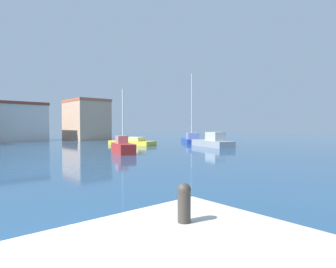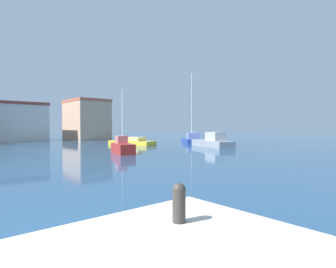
{
  "view_description": "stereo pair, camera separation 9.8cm",
  "coord_description": "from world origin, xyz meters",
  "px_view_note": "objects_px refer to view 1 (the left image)",
  "views": [
    {
      "loc": [
        -2.13,
        -5.16,
        2.63
      ],
      "look_at": [
        22.19,
        23.16,
        1.63
      ],
      "focal_mm": 29.74,
      "sensor_mm": 36.0,
      "label": 1
    },
    {
      "loc": [
        -2.05,
        -5.22,
        2.63
      ],
      "look_at": [
        22.19,
        23.16,
        1.63
      ],
      "focal_mm": 29.74,
      "sensor_mm": 36.0,
      "label": 2
    }
  ],
  "objects_px": {
    "sailboat_blue_far_right": "(192,139)",
    "sailboat_red_behind_lamppost": "(123,147)",
    "mooring_bollard": "(184,201)",
    "motorboat_grey_distant_east": "(213,142)",
    "motorboat_yellow_distant_north": "(132,142)"
  },
  "relations": [
    {
      "from": "motorboat_yellow_distant_north",
      "to": "motorboat_grey_distant_east",
      "type": "xyz_separation_m",
      "value": [
        5.92,
        -9.95,
        0.23
      ]
    },
    {
      "from": "sailboat_red_behind_lamppost",
      "to": "motorboat_yellow_distant_north",
      "type": "bearing_deg",
      "value": 52.39
    },
    {
      "from": "mooring_bollard",
      "to": "sailboat_blue_far_right",
      "type": "height_order",
      "value": "sailboat_blue_far_right"
    },
    {
      "from": "mooring_bollard",
      "to": "sailboat_red_behind_lamppost",
      "type": "distance_m",
      "value": 23.16
    },
    {
      "from": "mooring_bollard",
      "to": "motorboat_yellow_distant_north",
      "type": "height_order",
      "value": "mooring_bollard"
    },
    {
      "from": "sailboat_red_behind_lamppost",
      "to": "motorboat_grey_distant_east",
      "type": "height_order",
      "value": "sailboat_red_behind_lamppost"
    },
    {
      "from": "mooring_bollard",
      "to": "motorboat_grey_distant_east",
      "type": "relative_size",
      "value": 0.09
    },
    {
      "from": "sailboat_blue_far_right",
      "to": "sailboat_red_behind_lamppost",
      "type": "relative_size",
      "value": 1.8
    },
    {
      "from": "sailboat_blue_far_right",
      "to": "sailboat_red_behind_lamppost",
      "type": "bearing_deg",
      "value": -155.39
    },
    {
      "from": "mooring_bollard",
      "to": "motorboat_grey_distant_east",
      "type": "bearing_deg",
      "value": 39.36
    },
    {
      "from": "sailboat_blue_far_right",
      "to": "sailboat_red_behind_lamppost",
      "type": "xyz_separation_m",
      "value": [
        -18.14,
        -8.31,
        0.04
      ]
    },
    {
      "from": "sailboat_red_behind_lamppost",
      "to": "motorboat_grey_distant_east",
      "type": "bearing_deg",
      "value": 0.55
    },
    {
      "from": "motorboat_yellow_distant_north",
      "to": "mooring_bollard",
      "type": "bearing_deg",
      "value": -121.98
    },
    {
      "from": "sailboat_red_behind_lamppost",
      "to": "mooring_bollard",
      "type": "bearing_deg",
      "value": -118.9
    },
    {
      "from": "sailboat_blue_far_right",
      "to": "motorboat_grey_distant_east",
      "type": "distance_m",
      "value": 9.31
    }
  ]
}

